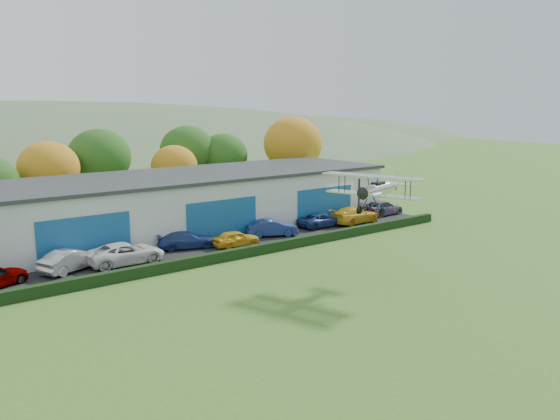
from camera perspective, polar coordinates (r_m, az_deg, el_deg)
ground at (r=31.47m, az=8.61°, el=-11.65°), size 300.00×300.00×0.00m
apron at (r=49.00m, az=-7.01°, el=-3.51°), size 48.00×9.00×0.05m
hedge at (r=44.98m, az=-3.85°, el=-4.23°), size 46.00×0.60×0.80m
hangar at (r=55.38m, az=-9.04°, el=0.83°), size 40.60×12.60×5.30m
tree_belt at (r=64.72m, az=-17.83°, el=4.47°), size 75.70×13.22×10.12m
car_1 at (r=43.85m, az=-19.78°, el=-4.62°), size 5.12×3.45×1.60m
car_2 at (r=44.51m, az=-14.94°, el=-4.13°), size 5.79×2.75×1.60m
car_3 at (r=48.19m, az=-9.22°, el=-2.93°), size 5.16×3.34×1.39m
car_4 at (r=48.37m, az=-4.34°, el=-2.80°), size 4.06×1.94×1.34m
car_5 at (r=51.89m, az=-0.78°, el=-1.77°), size 4.82×3.30×1.50m
car_6 at (r=55.96m, az=4.04°, el=-0.99°), size 4.82×2.26×1.33m
car_7 at (r=58.03m, az=7.37°, el=-0.49°), size 5.72×2.62×1.62m
car_8 at (r=62.74m, az=10.05°, el=0.21°), size 5.34×2.44×1.52m
biplane at (r=39.41m, az=9.66°, el=2.15°), size 6.26×7.08×2.65m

